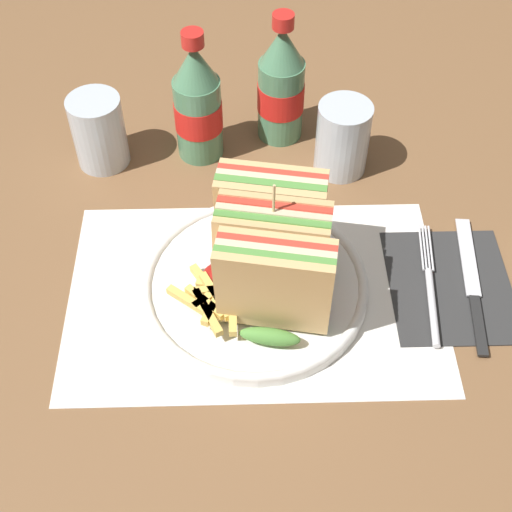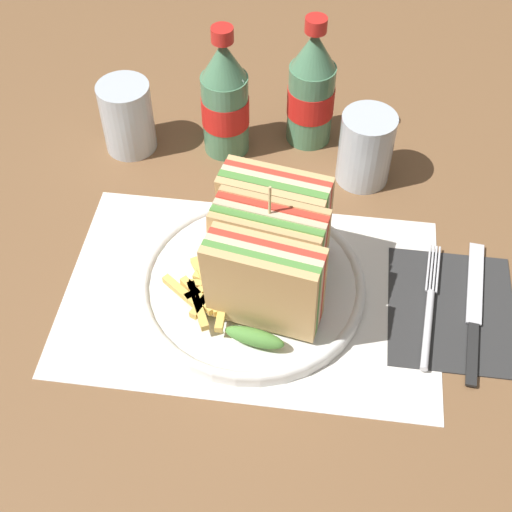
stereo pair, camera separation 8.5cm
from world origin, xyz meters
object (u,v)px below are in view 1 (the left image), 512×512
fork (431,294)px  glass_near (342,142)px  coke_bottle_near (198,104)px  coke_bottle_far (281,86)px  knife (472,284)px  plate_main (256,284)px  club_sandwich (273,250)px  glass_far (99,131)px

fork → glass_near: glass_near is taller
coke_bottle_near → coke_bottle_far: (0.12, 0.04, 0.00)m
coke_bottle_near → glass_near: 0.20m
knife → coke_bottle_far: size_ratio=1.08×
plate_main → fork: plate_main is taller
plate_main → club_sandwich: size_ratio=1.39×
club_sandwich → knife: bearing=0.7°
knife → coke_bottle_near: 0.43m
plate_main → coke_bottle_far: (0.04, 0.29, 0.07)m
coke_bottle_near → plate_main: bearing=-73.9°
coke_bottle_far → glass_far: bearing=-168.3°
fork → glass_near: (-0.09, 0.23, 0.04)m
fork → coke_bottle_far: size_ratio=0.95×
knife → glass_near: (-0.14, 0.22, 0.04)m
glass_far → coke_bottle_far: bearing=11.7°
glass_far → knife: bearing=-27.1°
plate_main → fork: (0.21, -0.02, -0.00)m
coke_bottle_far → plate_main: bearing=-98.2°
glass_far → glass_near: bearing=-3.9°
knife → glass_near: 0.26m
coke_bottle_far → coke_bottle_near: bearing=-162.0°
fork → glass_far: 0.49m
coke_bottle_near → glass_far: size_ratio=1.87×
fork → coke_bottle_far: 0.36m
plate_main → glass_far: (-0.21, 0.24, 0.04)m
coke_bottle_near → coke_bottle_far: same height
knife → coke_bottle_near: (-0.34, 0.26, 0.08)m
fork → plate_main: bearing=-179.3°
fork → knife: bearing=21.5°
coke_bottle_near → club_sandwich: bearing=-70.6°
plate_main → club_sandwich: bearing=-18.0°
plate_main → knife: size_ratio=1.30×
plate_main → knife: 0.26m
plate_main → coke_bottle_far: bearing=81.8°
coke_bottle_far → knife: bearing=-53.2°
club_sandwich → fork: bearing=-3.7°
plate_main → knife: plate_main is taller
plate_main → glass_far: size_ratio=2.62×
club_sandwich → glass_near: club_sandwich is taller
glass_near → fork: bearing=-69.8°
club_sandwich → knife: (0.24, 0.00, -0.07)m
plate_main → fork: 0.21m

